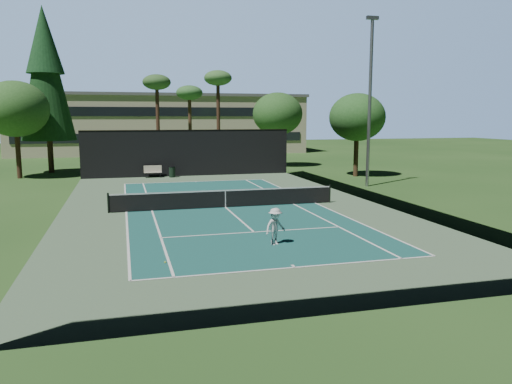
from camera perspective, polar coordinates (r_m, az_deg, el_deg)
ground at (r=28.49m, az=-3.51°, el=-1.79°), size 160.00×160.00×0.00m
apron_slab at (r=28.49m, az=-3.51°, el=-1.78°), size 18.00×32.00×0.01m
court_surface at (r=28.49m, az=-3.51°, el=-1.77°), size 10.97×23.77×0.01m
court_lines at (r=28.49m, az=-3.51°, el=-1.75°), size 11.07×23.87×0.01m
tennis_net at (r=28.40m, az=-3.52°, el=-0.69°), size 12.90×0.10×1.10m
fence at (r=28.26m, az=-3.57°, el=2.24°), size 18.04×32.05×4.03m
player at (r=20.12m, az=2.22°, el=-3.96°), size 1.12×0.90×1.51m
tennis_ball_a at (r=18.07m, az=-10.33°, el=-7.91°), size 0.07×0.07×0.07m
tennis_ball_b at (r=28.74m, az=-8.75°, el=-1.71°), size 0.08×0.08×0.08m
tennis_ball_c at (r=30.49m, az=-3.56°, el=-1.05°), size 0.06×0.06×0.06m
tennis_ball_d at (r=31.25m, az=-10.60°, el=-0.94°), size 0.07×0.07×0.07m
park_bench at (r=43.40m, az=-11.71°, el=2.35°), size 1.50×0.45×1.02m
trash_bin at (r=43.23m, az=-9.57°, el=2.29°), size 0.56×0.56×0.95m
pine_tree at (r=50.09m, az=-22.95°, el=12.99°), size 4.80×4.80×15.00m
palm_a at (r=51.69m, az=-11.27°, el=11.82°), size 2.80×2.80×9.32m
palm_b at (r=53.98m, az=-7.61°, el=10.88°), size 2.80×2.80×8.42m
palm_c at (r=51.49m, az=-4.37°, el=12.43°), size 2.80×2.80×9.77m
decid_tree_a at (r=51.86m, az=2.49°, el=8.90°), size 5.12×5.12×7.62m
decid_tree_b at (r=44.05m, az=11.48°, el=8.35°), size 4.80×4.80×7.14m
decid_tree_c at (r=46.25m, az=-25.82°, el=8.53°), size 5.44×5.44×8.09m
campus_building at (r=73.67m, az=-10.77°, el=7.71°), size 40.50×12.50×8.30m
light_pole at (r=37.82m, az=12.88°, el=10.39°), size 0.90×0.25×12.22m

